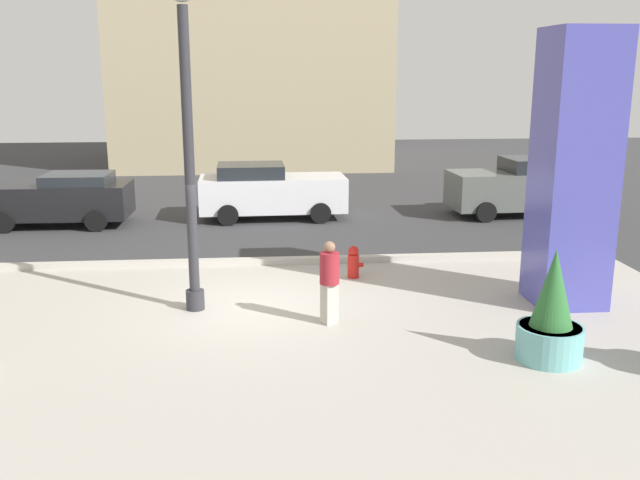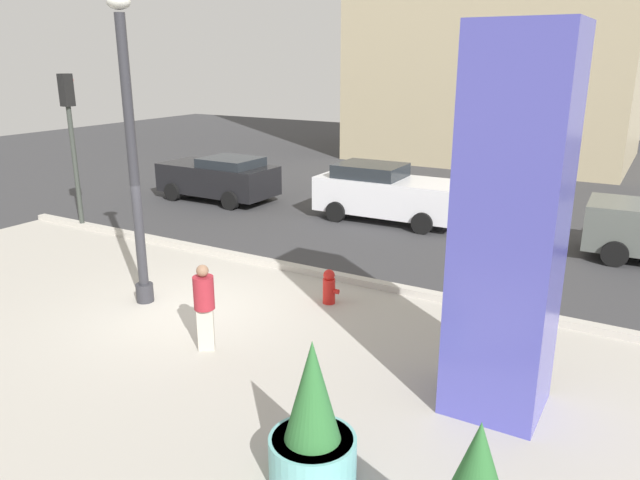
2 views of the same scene
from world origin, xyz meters
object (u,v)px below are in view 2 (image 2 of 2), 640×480
potted_plant_curbside (313,428)px  car_passing_lane (387,193)px  lamp_post (133,163)px  car_curb_east (219,177)px  fire_hydrant (329,287)px  traffic_light_far_side (71,126)px  art_pillar_blue (510,230)px  pedestrian_on_sidewalk (204,304)px

potted_plant_curbside → car_passing_lane: size_ratio=0.41×
lamp_post → car_curb_east: 9.69m
car_curb_east → fire_hydrant: bearing=-37.9°
traffic_light_far_side → potted_plant_curbside: bearing=-27.5°
art_pillar_blue → pedestrian_on_sidewalk: art_pillar_blue is taller
traffic_light_far_side → pedestrian_on_sidewalk: 9.68m
fire_hydrant → car_passing_lane: (-1.76, 6.79, 0.51)m
potted_plant_curbside → pedestrian_on_sidewalk: potted_plant_curbside is taller
pedestrian_on_sidewalk → car_curb_east: bearing=128.3°
car_passing_lane → pedestrian_on_sidewalk: car_passing_lane is taller
potted_plant_curbside → car_passing_lane: potted_plant_curbside is taller
fire_hydrant → lamp_post: bearing=-151.0°
pedestrian_on_sidewalk → art_pillar_blue: bearing=9.4°
fire_hydrant → pedestrian_on_sidewalk: pedestrian_on_sidewalk is taller
fire_hydrant → car_passing_lane: size_ratio=0.16×
fire_hydrant → pedestrian_on_sidewalk: bearing=-106.2°
potted_plant_curbside → traffic_light_far_side: size_ratio=0.42×
pedestrian_on_sidewalk → fire_hydrant: bearing=73.8°
car_curb_east → pedestrian_on_sidewalk: (7.27, -9.20, 0.05)m
pedestrian_on_sidewalk → car_passing_lane: bearing=95.4°
art_pillar_blue → car_curb_east: (-12.12, 8.40, -1.87)m
potted_plant_curbside → car_passing_lane: (-4.30, 11.67, 0.15)m
potted_plant_curbside → fire_hydrant: potted_plant_curbside is taller
car_curb_east → potted_plant_curbside: bearing=-46.4°
art_pillar_blue → pedestrian_on_sidewalk: 5.24m
lamp_post → potted_plant_curbside: bearing=-26.8°
art_pillar_blue → car_curb_east: size_ratio=1.26×
car_curb_east → lamp_post: bearing=-60.0°
traffic_light_far_side → pedestrian_on_sidewalk: traffic_light_far_side is taller
traffic_light_far_side → pedestrian_on_sidewalk: (8.46, -4.18, -2.18)m
fire_hydrant → traffic_light_far_side: bearing=172.1°
fire_hydrant → car_curb_east: 10.29m
art_pillar_blue → lamp_post: bearing=178.4°
lamp_post → fire_hydrant: size_ratio=8.07×
fire_hydrant → potted_plant_curbside: bearing=-62.5°
lamp_post → potted_plant_curbside: 7.01m
car_passing_lane → pedestrian_on_sidewalk: bearing=-84.6°
lamp_post → pedestrian_on_sidewalk: size_ratio=3.84×
lamp_post → traffic_light_far_side: 6.70m
traffic_light_far_side → car_curb_east: (1.18, 5.02, -2.23)m
lamp_post → traffic_light_far_side: size_ratio=1.34×
potted_plant_curbside → traffic_light_far_side: 13.55m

